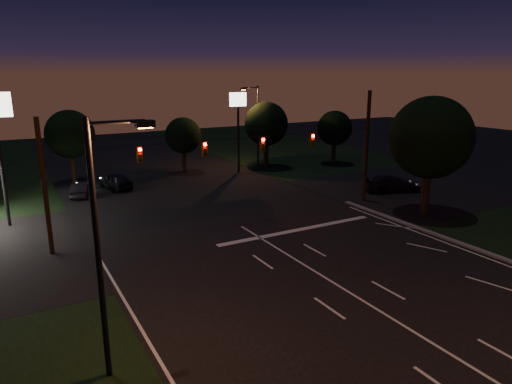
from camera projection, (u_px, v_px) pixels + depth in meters
ground at (391, 318)px, 19.75m from camera, size 140.00×140.00×0.00m
cross_street_right at (421, 187)px, 42.73m from camera, size 20.00×16.00×0.02m
stop_bar at (298, 230)px, 30.87m from camera, size 12.00×0.50×0.01m
utility_pole_right at (363, 200)px, 38.09m from camera, size 0.30×0.30×9.00m
utility_pole_left at (52, 254)px, 26.72m from camera, size 0.28×0.28×8.00m
signal_span at (234, 146)px, 30.99m from camera, size 24.00×0.40×1.56m
pole_sign_right at (238, 114)px, 47.29m from camera, size 1.80×0.30×8.40m
street_light_left at (105, 233)px, 14.79m from camera, size 2.20×0.35×9.00m
street_light_right_far at (256, 120)px, 50.76m from camera, size 2.20×0.35×9.00m
tree_right_near at (429, 138)px, 33.31m from camera, size 6.00×6.00×8.76m
tree_far_b at (70, 135)px, 43.60m from camera, size 4.60×4.60×6.98m
tree_far_c at (183, 136)px, 48.13m from camera, size 3.80×3.80×5.86m
tree_far_d at (266, 124)px, 50.50m from camera, size 4.80×4.80×7.30m
tree_far_e at (334, 128)px, 52.77m from camera, size 4.00×4.00×6.18m
car_oncoming_a at (115, 181)px, 41.76m from camera, size 2.57×4.67×1.50m
car_oncoming_b at (81, 189)px, 39.20m from camera, size 2.32×3.97×1.24m
car_cross at (392, 183)px, 40.76m from camera, size 5.58×3.74×1.50m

